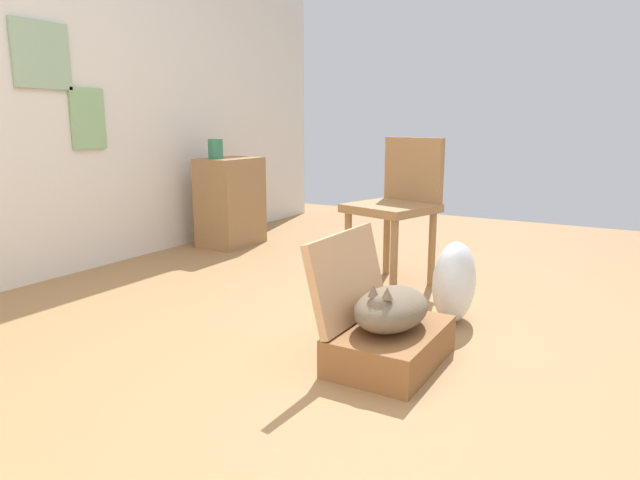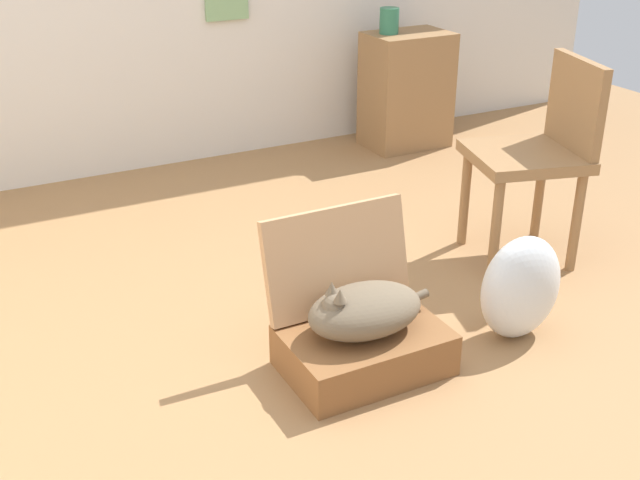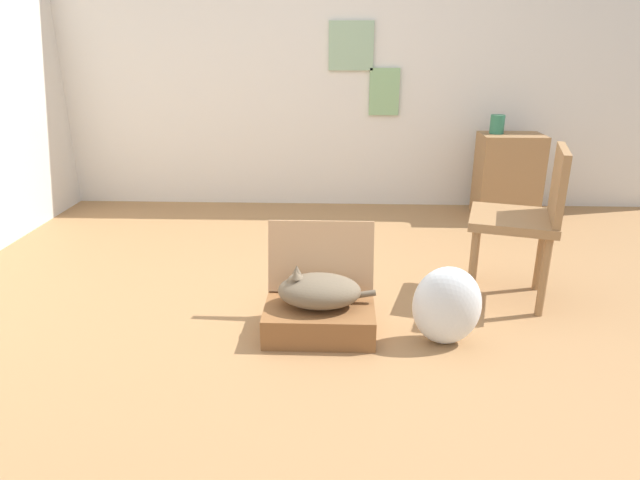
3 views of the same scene
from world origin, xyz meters
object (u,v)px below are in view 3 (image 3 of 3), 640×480
Objects in this scene: cat at (318,290)px; chair at (526,216)px; plastic_bag_white at (447,306)px; side_table at (508,177)px; suitcase_base at (319,319)px; vase_tall at (497,124)px.

chair is (1.15, 0.45, 0.27)m from cat.
cat is 1.22× the size of plastic_bag_white.
side_table is at bearing -177.12° from chair.
vase_tall is (1.38, 2.09, 0.71)m from suitcase_base.
cat is 1.26m from chair.
cat is at bearing -52.97° from chair.
side_table is (0.88, 2.14, 0.15)m from plastic_bag_white.
suitcase_base is 1.30m from chair.
suitcase_base is 2.61m from vase_tall.
chair is at bearing 45.62° from plastic_bag_white.
suitcase_base is 0.65m from plastic_bag_white.
plastic_bag_white is at bearing -6.72° from suitcase_base.
vase_tall reaches higher than plastic_bag_white.
vase_tall is at bearing 56.37° from cat.
cat is at bearing 175.98° from suitcase_base.
chair is at bearing 21.40° from suitcase_base.
vase_tall reaches higher than suitcase_base.
plastic_bag_white is at bearing -109.17° from vase_tall.
cat is at bearing -123.63° from vase_tall.
chair reaches higher than plastic_bag_white.
cat is at bearing -126.36° from side_table.
plastic_bag_white is at bearing -112.39° from side_table.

